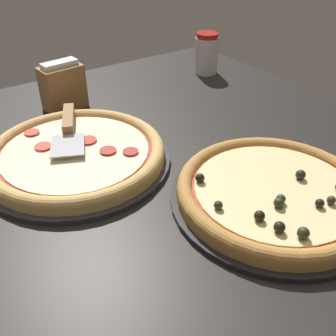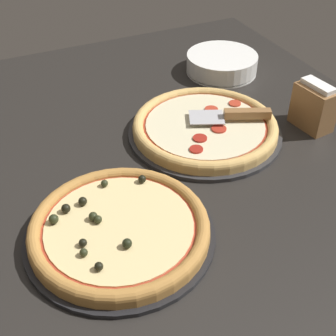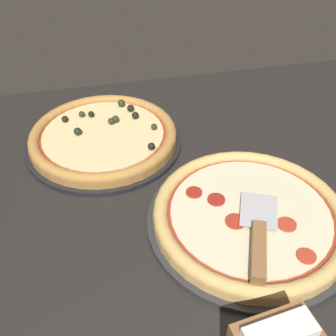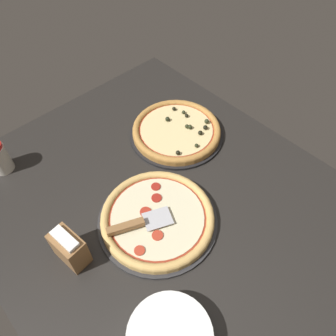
% 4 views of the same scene
% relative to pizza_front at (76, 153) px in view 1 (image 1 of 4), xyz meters
% --- Properties ---
extents(ground_plane, '(1.33, 1.08, 0.04)m').
position_rel_pizza_front_xyz_m(ground_plane, '(-0.02, 0.06, -0.04)').
color(ground_plane, black).
extents(pizza_pan_front, '(0.38, 0.38, 0.01)m').
position_rel_pizza_front_xyz_m(pizza_pan_front, '(0.00, 0.00, -0.02)').
color(pizza_pan_front, '#2D2D30').
rests_on(pizza_pan_front, ground_plane).
extents(pizza_front, '(0.35, 0.35, 0.03)m').
position_rel_pizza_front_xyz_m(pizza_front, '(0.00, 0.00, 0.00)').
color(pizza_front, '#DBAD60').
rests_on(pizza_front, pizza_pan_front).
extents(pizza_pan_back, '(0.36, 0.36, 0.01)m').
position_rel_pizza_front_xyz_m(pizza_pan_back, '(-0.23, 0.31, -0.02)').
color(pizza_pan_back, black).
rests_on(pizza_pan_back, ground_plane).
extents(pizza_back, '(0.34, 0.34, 0.04)m').
position_rel_pizza_front_xyz_m(pizza_back, '(-0.23, 0.31, 0.00)').
color(pizza_back, '#B77F3D').
rests_on(pizza_back, pizza_pan_back).
extents(serving_spatula, '(0.12, 0.20, 0.02)m').
position_rel_pizza_front_xyz_m(serving_spatula, '(-0.02, -0.08, 0.02)').
color(serving_spatula, '#B7B7BC').
rests_on(serving_spatula, pizza_front).
extents(parmesan_shaker, '(0.07, 0.07, 0.12)m').
position_rel_pizza_front_xyz_m(parmesan_shaker, '(-0.53, -0.25, 0.04)').
color(parmesan_shaker, silver).
rests_on(parmesan_shaker, ground_plane).
extents(napkin_holder, '(0.11, 0.07, 0.12)m').
position_rel_pizza_front_xyz_m(napkin_holder, '(-0.08, -0.26, 0.03)').
color(napkin_holder, olive).
rests_on(napkin_holder, ground_plane).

